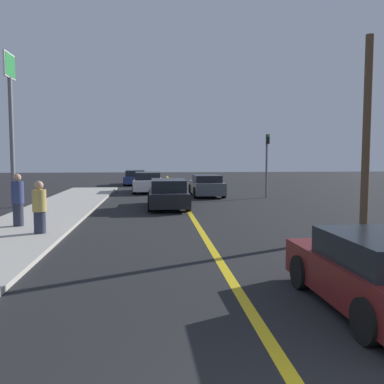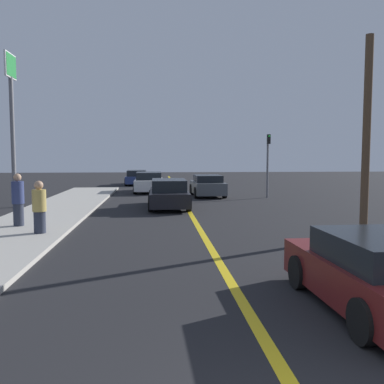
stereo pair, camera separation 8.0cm
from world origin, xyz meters
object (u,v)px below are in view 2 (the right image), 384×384
(car_parked_left_lot, at_px, (149,182))
(car_oncoming_far, at_px, (137,178))
(car_far_distant, at_px, (207,186))
(car_ahead_center, at_px, (169,194))
(car_near_right_lane, at_px, (379,273))
(traffic_light, at_px, (268,159))
(utility_pole, at_px, (366,137))
(pedestrian_near_curb, at_px, (39,207))
(roadside_sign, at_px, (11,101))
(pedestrian_mid_group, at_px, (18,200))

(car_parked_left_lot, relative_size, car_oncoming_far, 1.02)
(car_far_distant, bearing_deg, car_ahead_center, -116.25)
(car_near_right_lane, height_order, traffic_light, traffic_light)
(utility_pole, bearing_deg, car_parked_left_lot, 112.75)
(pedestrian_near_curb, distance_m, roadside_sign, 9.28)
(pedestrian_near_curb, height_order, pedestrian_mid_group, pedestrian_mid_group)
(pedestrian_near_curb, bearing_deg, utility_pole, -4.08)
(utility_pole, bearing_deg, car_oncoming_far, 108.56)
(car_far_distant, distance_m, pedestrian_mid_group, 13.36)
(car_far_distant, height_order, roadside_sign, roadside_sign)
(roadside_sign, bearing_deg, car_oncoming_far, 71.65)
(car_parked_left_lot, height_order, pedestrian_near_curb, pedestrian_near_curb)
(pedestrian_mid_group, xyz_separation_m, traffic_light, (11.05, 9.70, 1.29))
(car_ahead_center, distance_m, car_oncoming_far, 16.24)
(car_near_right_lane, height_order, utility_pole, utility_pole)
(pedestrian_near_curb, bearing_deg, roadside_sign, 112.52)
(car_far_distant, relative_size, car_oncoming_far, 0.92)
(pedestrian_mid_group, bearing_deg, car_oncoming_far, 82.15)
(car_oncoming_far, bearing_deg, car_ahead_center, -82.17)
(pedestrian_mid_group, relative_size, utility_pole, 0.29)
(traffic_light, relative_size, roadside_sign, 0.51)
(car_parked_left_lot, distance_m, roadside_sign, 10.94)
(car_oncoming_far, xyz_separation_m, roadside_sign, (-5.09, -15.34, 4.43))
(car_near_right_lane, bearing_deg, utility_pole, 63.62)
(car_near_right_lane, xyz_separation_m, pedestrian_near_curb, (-7.07, 6.80, 0.30))
(car_ahead_center, height_order, utility_pole, utility_pole)
(car_far_distant, height_order, utility_pole, utility_pole)
(car_near_right_lane, height_order, car_ahead_center, car_ahead_center)
(car_near_right_lane, height_order, car_oncoming_far, car_near_right_lane)
(car_ahead_center, bearing_deg, utility_pole, -53.05)
(car_far_distant, distance_m, car_parked_left_lot, 4.79)
(traffic_light, bearing_deg, pedestrian_near_curb, -131.86)
(car_near_right_lane, bearing_deg, traffic_light, 79.06)
(car_parked_left_lot, height_order, roadside_sign, roadside_sign)
(car_near_right_lane, relative_size, roadside_sign, 0.54)
(car_parked_left_lot, bearing_deg, pedestrian_near_curb, -101.00)
(pedestrian_near_curb, distance_m, traffic_light, 15.02)
(car_far_distant, relative_size, utility_pole, 0.64)
(roadside_sign, bearing_deg, traffic_light, 14.69)
(car_near_right_lane, relative_size, pedestrian_near_curb, 2.44)
(car_near_right_lane, relative_size, car_oncoming_far, 0.92)
(car_far_distant, relative_size, car_parked_left_lot, 0.90)
(pedestrian_near_curb, xyz_separation_m, utility_pole, (9.87, -0.70, 2.12))
(car_far_distant, height_order, pedestrian_mid_group, pedestrian_mid_group)
(car_far_distant, bearing_deg, utility_pole, -77.59)
(traffic_light, distance_m, roadside_sign, 13.88)
(roadside_sign, height_order, utility_pole, roadside_sign)
(car_near_right_lane, bearing_deg, pedestrian_near_curb, 134.38)
(car_near_right_lane, height_order, pedestrian_mid_group, pedestrian_mid_group)
(car_near_right_lane, height_order, car_parked_left_lot, car_parked_left_lot)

